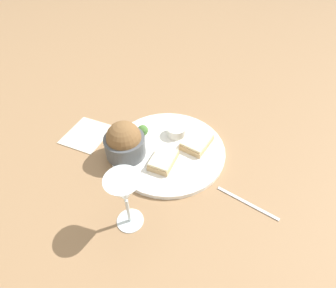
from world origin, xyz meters
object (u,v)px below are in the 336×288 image
Objects in this scene: salad_bowl at (124,142)px; cheese_toast_near at (197,142)px; wine_glass at (125,192)px; fork at (247,203)px; napkin at (87,134)px; sauce_ramekin at (176,131)px; cheese_toast_far at (163,160)px.

cheese_toast_near is (0.18, -0.12, -0.03)m from salad_bowl.
salad_bowl is 0.22m from cheese_toast_near.
wine_glass is 0.99× the size of fork.
fork is (0.15, -0.51, -0.00)m from napkin.
napkin is (-0.20, 0.21, -0.03)m from sauce_ramekin.
salad_bowl reaches higher than napkin.
napkin is 0.54m from fork.
wine_glass is at bearing -158.94° from cheese_toast_far.
cheese_toast_far is 0.29m from napkin.
salad_bowl is 1.11× the size of cheese_toast_far.
fork is (0.12, -0.35, -0.06)m from salad_bowl.
cheese_toast_far is at bearing 171.19° from cheese_toast_near.
cheese_toast_far is 0.59× the size of napkin.
napkin is at bearing 125.73° from cheese_toast_near.
wine_glass reaches higher than sauce_ramekin.
wine_glass reaches higher than cheese_toast_near.
salad_bowl is 0.17m from sauce_ramekin.
salad_bowl is at bearing -78.83° from napkin.
napkin is (0.09, 0.34, -0.12)m from wine_glass.
wine_glass is 0.92× the size of napkin.
fork is (-0.06, -0.22, -0.02)m from cheese_toast_near.
wine_glass is (-0.18, -0.07, 0.09)m from cheese_toast_far.
sauce_ramekin reaches higher than cheese_toast_far.
salad_bowl is at bearing 108.64° from fork.
salad_bowl is 0.22m from wine_glass.
cheese_toast_near is 0.66× the size of wine_glass.
napkin is at bearing 74.50° from wine_glass.
salad_bowl is 0.66× the size of napkin.
fork is (-0.05, -0.30, -0.03)m from sauce_ramekin.
salad_bowl is at bearing 144.84° from cheese_toast_near.
cheese_toast_far is 0.64× the size of fork.
cheese_toast_far reaches higher than napkin.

